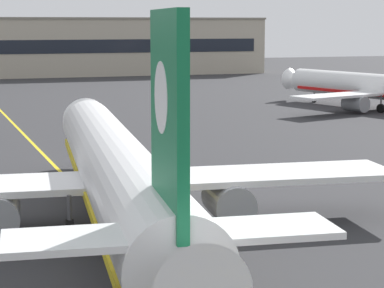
# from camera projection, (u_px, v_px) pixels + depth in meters

# --- Properties ---
(taxiway_centreline) EXTENTS (4.28, 179.96, 0.01)m
(taxiway_centreline) POSITION_uv_depth(u_px,v_px,m) (55.00, 167.00, 60.05)
(taxiway_centreline) COLOR yellow
(taxiway_centreline) RESTS_ON ground
(airliner_foreground) EXTENTS (32.33, 41.51, 11.65)m
(airliner_foreground) POSITION_uv_depth(u_px,v_px,m) (116.00, 171.00, 40.81)
(airliner_foreground) COLOR white
(airliner_foreground) RESTS_ON ground
(airliner_background) EXTENTS (27.76, 35.18, 10.09)m
(airliner_background) POSITION_uv_depth(u_px,v_px,m) (384.00, 88.00, 98.21)
(airliner_background) COLOR white
(airliner_background) RESTS_ON ground
(safety_cone_by_nose_gear) EXTENTS (0.44, 0.44, 0.55)m
(safety_cone_by_nose_gear) POSITION_uv_depth(u_px,v_px,m) (76.00, 173.00, 56.03)
(safety_cone_by_nose_gear) COLOR orange
(safety_cone_by_nose_gear) RESTS_ON ground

